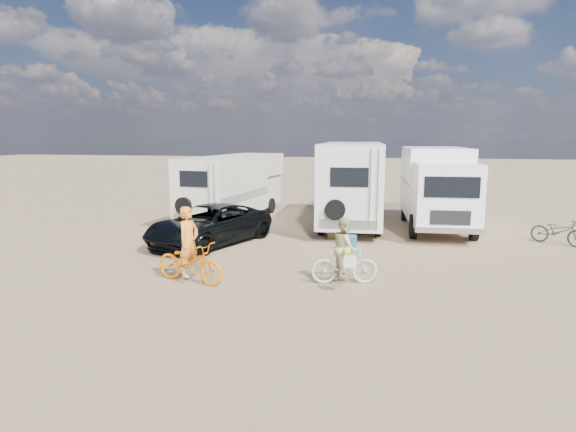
% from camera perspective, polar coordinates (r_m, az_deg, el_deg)
% --- Properties ---
extents(ground, '(140.00, 140.00, 0.00)m').
position_cam_1_polar(ground, '(13.20, 3.78, -6.58)').
color(ground, '#977C5A').
rests_on(ground, ground).
extents(rv_main, '(2.76, 7.51, 3.37)m').
position_cam_1_polar(rv_main, '(19.86, 7.60, 3.75)').
color(rv_main, white).
rests_on(rv_main, ground).
extents(rv_left, '(2.79, 7.25, 2.80)m').
position_cam_1_polar(rv_left, '(21.18, -6.44, 3.35)').
color(rv_left, white).
rests_on(rv_left, ground).
extents(box_truck, '(2.70, 6.51, 3.19)m').
position_cam_1_polar(box_truck, '(19.62, 17.34, 3.06)').
color(box_truck, white).
rests_on(box_truck, ground).
extents(dark_suv, '(3.75, 5.27, 1.33)m').
position_cam_1_polar(dark_suv, '(16.53, -9.36, -1.03)').
color(dark_suv, black).
rests_on(dark_suv, ground).
extents(bike_man, '(2.10, 1.21, 1.04)m').
position_cam_1_polar(bike_man, '(12.33, -11.66, -5.40)').
color(bike_man, '#E56B00').
rests_on(bike_man, ground).
extents(bike_woman, '(1.73, 0.86, 1.00)m').
position_cam_1_polar(bike_woman, '(12.05, 6.76, -5.72)').
color(bike_woman, '#AFB9A0').
rests_on(bike_woman, ground).
extents(rider_man, '(0.58, 0.73, 1.76)m').
position_cam_1_polar(rider_man, '(12.24, -11.72, -3.79)').
color(rider_man, orange).
rests_on(rider_man, ground).
extents(rider_woman, '(0.73, 0.85, 1.50)m').
position_cam_1_polar(rider_woman, '(11.98, 6.78, -4.57)').
color(rider_woman, '#C3BB7E').
rests_on(rider_woman, ground).
extents(bike_parked, '(1.80, 1.51, 0.93)m').
position_cam_1_polar(bike_parked, '(18.64, 29.51, -1.59)').
color(bike_parked, '#252725').
rests_on(bike_parked, ground).
extents(cooler, '(0.58, 0.45, 0.43)m').
position_cam_1_polar(cooler, '(15.86, 7.10, -3.08)').
color(cooler, '#216489').
rests_on(cooler, ground).
extents(crate, '(0.61, 0.61, 0.37)m').
position_cam_1_polar(crate, '(17.34, 5.74, -2.07)').
color(crate, olive).
rests_on(crate, ground).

